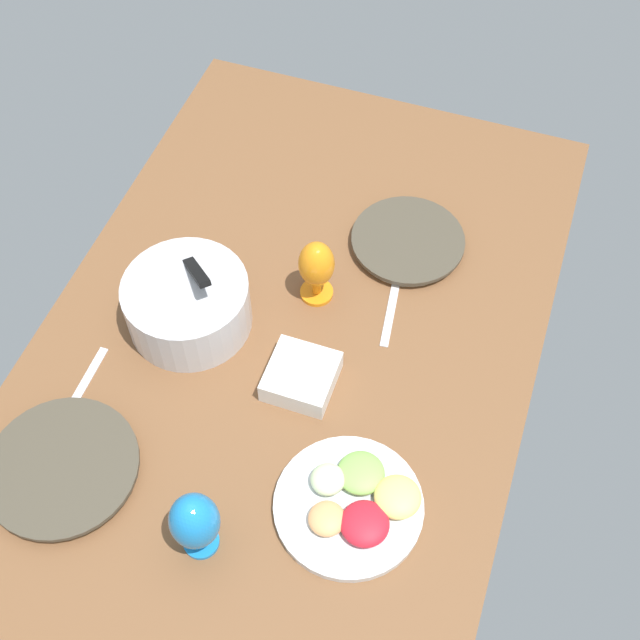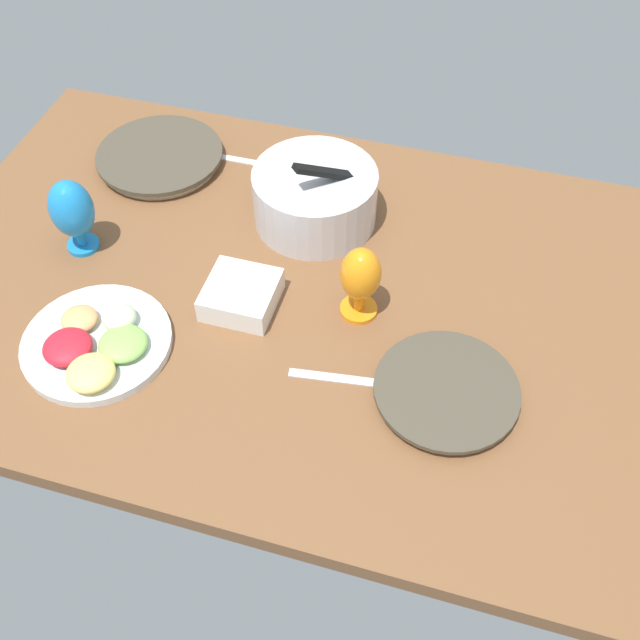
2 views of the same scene
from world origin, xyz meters
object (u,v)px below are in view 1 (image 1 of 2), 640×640
(hurricane_glass_orange, at_px, (316,266))
(dinner_plate_left, at_px, (63,468))
(fruit_platter, at_px, (354,503))
(hurricane_glass_blue, at_px, (195,522))
(dinner_plate_right, at_px, (408,242))
(mixing_bowl, at_px, (187,303))
(square_bowl_white, at_px, (301,376))

(hurricane_glass_orange, bearing_deg, dinner_plate_left, 150.46)
(fruit_platter, xyz_separation_m, hurricane_glass_blue, (-0.16, 0.24, 0.08))
(dinner_plate_right, distance_m, mixing_bowl, 0.53)
(hurricane_glass_orange, height_order, square_bowl_white, hurricane_glass_orange)
(dinner_plate_right, relative_size, fruit_platter, 0.92)
(fruit_platter, relative_size, hurricane_glass_blue, 1.64)
(dinner_plate_left, distance_m, hurricane_glass_blue, 0.32)
(dinner_plate_left, xyz_separation_m, hurricane_glass_blue, (-0.04, -0.31, 0.09))
(hurricane_glass_blue, distance_m, square_bowl_white, 0.39)
(mixing_bowl, xyz_separation_m, square_bowl_white, (-0.07, -0.28, -0.04))
(hurricane_glass_orange, distance_m, square_bowl_white, 0.24)
(hurricane_glass_blue, xyz_separation_m, square_bowl_white, (0.38, -0.06, -0.07))
(dinner_plate_right, bearing_deg, hurricane_glass_blue, 168.38)
(dinner_plate_left, distance_m, mixing_bowl, 0.42)
(mixing_bowl, distance_m, hurricane_glass_orange, 0.28)
(hurricane_glass_blue, bearing_deg, square_bowl_white, -8.82)
(fruit_platter, bearing_deg, dinner_plate_right, 6.87)
(hurricane_glass_orange, bearing_deg, fruit_platter, -152.75)
(dinner_plate_left, distance_m, dinner_plate_right, 0.90)
(dinner_plate_left, bearing_deg, hurricane_glass_blue, -97.85)
(dinner_plate_right, xyz_separation_m, hurricane_glass_orange, (-0.20, 0.15, 0.08))
(mixing_bowl, relative_size, hurricane_glass_blue, 1.54)
(fruit_platter, height_order, hurricane_glass_orange, hurricane_glass_orange)
(dinner_plate_left, bearing_deg, square_bowl_white, -47.37)
(mixing_bowl, bearing_deg, dinner_plate_right, -47.24)
(hurricane_glass_blue, bearing_deg, hurricane_glass_orange, -1.20)
(square_bowl_white, bearing_deg, fruit_platter, -140.11)
(dinner_plate_left, relative_size, hurricane_glass_blue, 1.72)
(dinner_plate_left, height_order, hurricane_glass_blue, hurricane_glass_blue)
(hurricane_glass_blue, distance_m, hurricane_glass_orange, 0.61)
(hurricane_glass_blue, bearing_deg, dinner_plate_left, 82.15)
(dinner_plate_left, xyz_separation_m, hurricane_glass_orange, (0.56, -0.32, 0.08))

